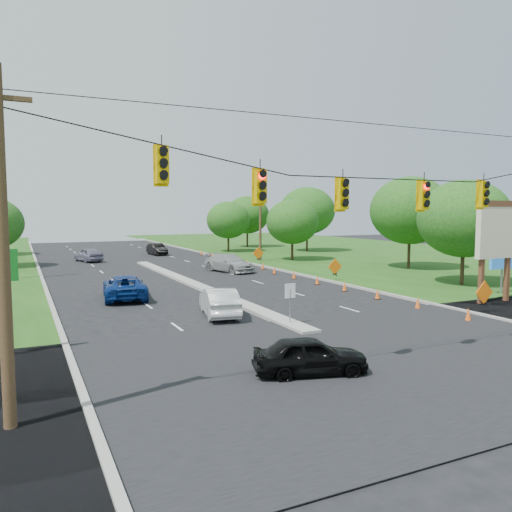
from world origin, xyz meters
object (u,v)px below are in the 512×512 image
pylon_sign (497,236)px  white_sedan (219,302)px  blue_pickup (125,287)px  black_sedan (310,356)px

pylon_sign → white_sedan: (-16.55, 3.44, -3.26)m
pylon_sign → blue_pickup: (-20.08, 10.73, -3.24)m
pylon_sign → white_sedan: bearing=168.3°
white_sedan → blue_pickup: blue_pickup is taller
pylon_sign → white_sedan: 17.21m
black_sedan → blue_pickup: (-2.82, 17.54, 0.10)m
white_sedan → blue_pickup: 8.11m
pylon_sign → black_sedan: 18.85m
pylon_sign → blue_pickup: bearing=151.9°
white_sedan → blue_pickup: bearing=-52.5°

